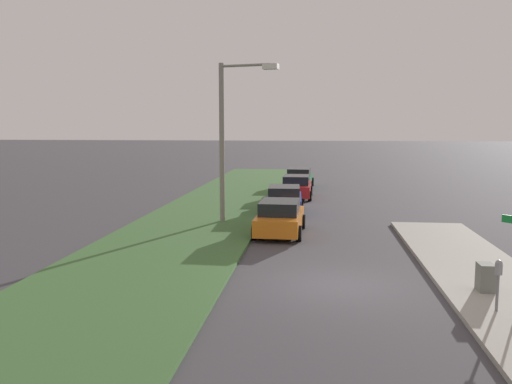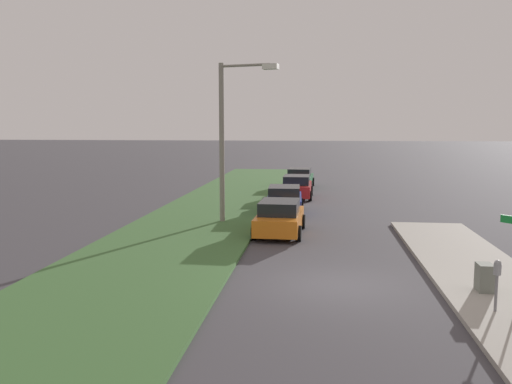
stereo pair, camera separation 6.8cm
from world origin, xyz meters
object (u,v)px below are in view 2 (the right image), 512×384
at_px(streetlight, 229,131).
at_px(parked_car_blue, 284,200).
at_px(utility_box, 484,280).
at_px(parking_meter, 497,275).
at_px(parked_car_red, 297,187).
at_px(parked_car_orange, 280,218).
at_px(parked_car_green, 300,178).

bearing_deg(streetlight, parked_car_blue, -35.80).
xyz_separation_m(parked_car_blue, utility_box, (-13.22, -6.32, -0.27)).
relative_size(parked_car_blue, streetlight, 0.58).
xyz_separation_m(parked_car_blue, parking_meter, (-14.85, -6.11, 0.33)).
bearing_deg(parked_car_red, parked_car_blue, 176.82).
bearing_deg(parked_car_red, streetlight, 164.08).
height_order(parking_meter, streetlight, streetlight).
bearing_deg(parked_car_blue, parked_car_red, -5.92).
xyz_separation_m(parked_car_red, streetlight, (-9.51, 2.80, 3.67)).
height_order(parked_car_orange, utility_box, parked_car_orange).
height_order(parked_car_orange, parked_car_blue, same).
height_order(parked_car_orange, streetlight, streetlight).
bearing_deg(utility_box, streetlight, 41.44).
height_order(parked_car_blue, parking_meter, parked_car_blue).
bearing_deg(streetlight, parking_meter, -143.52).
height_order(parked_car_blue, parked_car_green, same).
xyz_separation_m(parked_car_red, parked_car_green, (5.79, 0.01, 0.00)).
distance_m(parked_car_red, parked_car_green, 5.79).
bearing_deg(streetlight, parked_car_green, -10.34).
xyz_separation_m(parked_car_orange, utility_box, (-7.76, -6.17, -0.27)).
distance_m(parked_car_blue, parked_car_green, 11.97).
bearing_deg(parked_car_blue, parked_car_green, -4.09).
bearing_deg(parked_car_orange, streetlight, 52.00).
bearing_deg(parked_car_green, parked_car_blue, -179.09).
bearing_deg(parked_car_blue, streetlight, 141.96).
bearing_deg(parking_meter, parked_car_orange, 32.41).
relative_size(parked_car_orange, utility_box, 4.84).
bearing_deg(parking_meter, parked_car_green, 12.05).
bearing_deg(parking_meter, parked_car_red, 15.20).
xyz_separation_m(parked_car_blue, streetlight, (-3.33, 2.40, 3.67)).
bearing_deg(parked_car_red, parked_car_green, 0.60).
relative_size(parking_meter, utility_box, 1.57).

